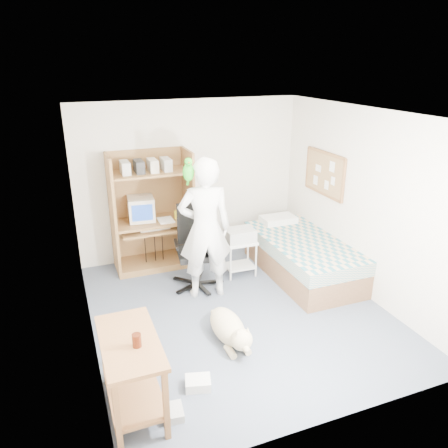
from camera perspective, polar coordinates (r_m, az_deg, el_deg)
name	(u,v)px	position (r m, az deg, el deg)	size (l,w,h in m)	color
floor	(238,311)	(5.78, 1.81, -11.23)	(4.00, 4.00, 0.00)	#475161
wall_back	(190,180)	(7.02, -4.46, 5.78)	(3.60, 0.02, 2.50)	silver
wall_right	(363,203)	(6.12, 17.68, 2.57)	(0.02, 4.00, 2.50)	silver
wall_left	(82,242)	(4.85, -18.01, -2.22)	(0.02, 4.00, 2.50)	silver
ceiling	(240,113)	(4.93, 2.15, 14.23)	(3.60, 4.00, 0.02)	white
computer_hutch	(152,216)	(6.74, -9.40, 1.09)	(1.20, 0.63, 1.80)	olive
bed	(302,256)	(6.66, 10.14, -4.17)	(1.02, 2.02, 0.66)	brown
side_desk	(131,364)	(4.20, -12.00, -17.47)	(0.50, 1.00, 0.75)	brown
corkboard	(325,174)	(6.74, 12.99, 6.44)	(0.04, 0.94, 0.66)	olive
office_chair	(196,258)	(6.22, -3.69, -4.44)	(0.65, 0.65, 1.16)	black
person	(205,229)	(5.74, -2.49, -0.66)	(0.70, 0.46, 1.93)	white
parrot	(188,171)	(5.45, -4.68, 6.95)	(0.14, 0.25, 0.39)	#1D9715
dog	(230,328)	(5.14, 0.73, -13.46)	(0.35, 1.05, 0.39)	beige
printer_cart	(240,252)	(6.52, 2.05, -3.67)	(0.47, 0.38, 0.55)	white
printer	(240,235)	(6.41, 2.08, -1.44)	(0.42, 0.32, 0.18)	#ADACA8
crt_monitor	(141,209)	(6.68, -10.79, 1.98)	(0.41, 0.43, 0.36)	beige
keyboard	(154,228)	(6.65, -9.08, -0.56)	(0.45, 0.16, 0.03)	beige
pencil_cup	(177,215)	(6.74, -6.20, 1.24)	(0.08, 0.08, 0.12)	gold
drink_glass	(137,340)	(3.93, -11.33, -14.68)	(0.08, 0.08, 0.12)	#3D1609
floor_box_a	(198,383)	(4.61, -3.41, -20.03)	(0.25, 0.20, 0.10)	silver
floor_box_b	(173,413)	(4.36, -6.66, -23.27)	(0.18, 0.22, 0.08)	#B3B3AE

